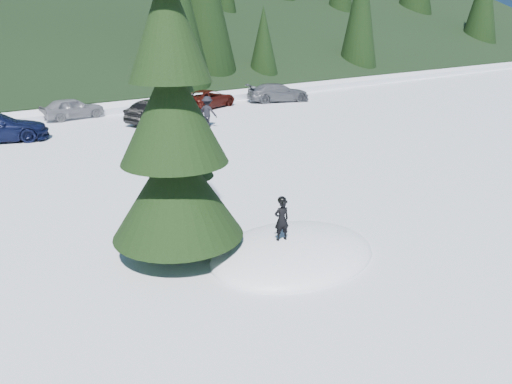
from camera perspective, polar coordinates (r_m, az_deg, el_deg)
ground at (r=12.68m, az=4.24°, el=-7.17°), size 200.00×200.00×0.00m
snow_mound at (r=12.68m, az=4.24°, el=-7.17°), size 4.48×3.52×0.96m
spruce_tall at (r=11.73m, az=-9.46°, el=7.63°), size 3.20×3.20×8.60m
spruce_short at (r=13.67m, az=-8.56°, el=4.01°), size 2.20×2.20×5.37m
child_skier at (r=12.13m, az=2.95°, el=-3.19°), size 0.44×0.35×1.05m
adult_0 at (r=25.44m, az=-8.34°, el=8.01°), size 0.94×0.78×1.78m
adult_1 at (r=24.96m, az=-6.17°, el=7.64°), size 0.79×0.98×1.56m
adult_2 at (r=28.33m, az=-5.56°, el=9.13°), size 1.06×1.27×1.71m
car_4 at (r=32.68m, az=-20.28°, el=8.97°), size 3.86×1.77×1.28m
car_5 at (r=29.86m, az=-11.08°, el=9.01°), size 4.32×2.45×1.35m
car_6 at (r=35.14m, az=-5.46°, el=10.58°), size 4.80×3.29×1.22m
car_7 at (r=37.74m, az=2.55°, el=11.30°), size 5.00×3.49×1.34m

